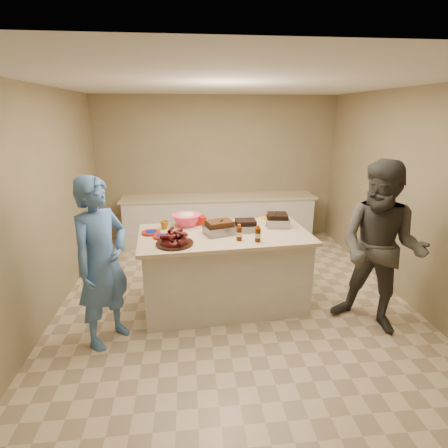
{
  "coord_description": "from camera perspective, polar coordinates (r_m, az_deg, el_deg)",
  "views": [
    {
      "loc": [
        -0.56,
        -4.14,
        2.38
      ],
      "look_at": [
        -0.14,
        -0.08,
        1.08
      ],
      "focal_mm": 28.0,
      "sensor_mm": 36.0,
      "label": 1
    }
  ],
  "objects": [
    {
      "name": "bbq_bottle_b",
      "position": [
        4.01,
        5.51,
        -2.88
      ],
      "size": [
        0.07,
        0.07,
        0.2
      ],
      "primitive_type": "cylinder",
      "rotation": [
        0.0,
        0.0,
        0.08
      ],
      "color": "#411602",
      "rests_on": "island"
    },
    {
      "name": "plastic_cup",
      "position": [
        4.49,
        -9.68,
        -0.77
      ],
      "size": [
        0.12,
        0.11,
        0.11
      ],
      "primitive_type": "imported",
      "rotation": [
        0.0,
        0.0,
        0.08
      ],
      "color": "#8C5D0B",
      "rests_on": "island"
    },
    {
      "name": "roasting_pan",
      "position": [
        4.59,
        8.67,
        -0.33
      ],
      "size": [
        0.32,
        0.32,
        0.11
      ],
      "primitive_type": "cube",
      "rotation": [
        0.0,
        0.0,
        -0.13
      ],
      "color": "gray",
      "rests_on": "island"
    },
    {
      "name": "back_counter",
      "position": [
        6.65,
        -0.83,
        0.82
      ],
      "size": [
        3.6,
        0.64,
        0.9
      ],
      "primitive_type": null,
      "color": "silver",
      "rests_on": "ground"
    },
    {
      "name": "plate_stack_small",
      "position": [
        4.18,
        -10.17,
        -2.21
      ],
      "size": [
        0.21,
        0.21,
        0.03
      ],
      "primitive_type": "cylinder",
      "rotation": [
        0.0,
        0.0,
        0.08
      ],
      "color": "#991507",
      "rests_on": "island"
    },
    {
      "name": "sausage_plate",
      "position": [
        4.46,
        -0.63,
        -0.63
      ],
      "size": [
        0.39,
        0.39,
        0.05
      ],
      "primitive_type": "cylinder",
      "rotation": [
        0.0,
        0.0,
        0.28
      ],
      "color": "silver",
      "rests_on": "island"
    },
    {
      "name": "basket_stack",
      "position": [
        4.63,
        -4.23,
        -0.0
      ],
      "size": [
        0.22,
        0.17,
        0.1
      ],
      "primitive_type": "cube",
      "rotation": [
        0.0,
        0.0,
        0.09
      ],
      "color": "#991507",
      "rests_on": "island"
    },
    {
      "name": "mustard_bottle",
      "position": [
        4.35,
        -1.25,
        -1.15
      ],
      "size": [
        0.04,
        0.04,
        0.11
      ],
      "primitive_type": "cylinder",
      "rotation": [
        0.0,
        0.0,
        0.08
      ],
      "color": "#EBA406",
      "rests_on": "island"
    },
    {
      "name": "brisket_tray",
      "position": [
        4.37,
        3.53,
        -1.07
      ],
      "size": [
        0.29,
        0.24,
        0.09
      ],
      "primitive_type": "cube",
      "rotation": [
        0.0,
        0.0,
        -0.0
      ],
      "color": "black",
      "rests_on": "island"
    },
    {
      "name": "plate_stack_large",
      "position": [
        4.34,
        -11.81,
        -1.55
      ],
      "size": [
        0.24,
        0.24,
        0.03
      ],
      "primitive_type": "cylinder",
      "rotation": [
        0.0,
        0.0,
        0.08
      ],
      "color": "#991507",
      "rests_on": "island"
    },
    {
      "name": "bbq_bottle_a",
      "position": [
        4.04,
        2.49,
        -2.66
      ],
      "size": [
        0.07,
        0.07,
        0.19
      ],
      "primitive_type": "cylinder",
      "rotation": [
        0.0,
        0.0,
        0.08
      ],
      "color": "#411602",
      "rests_on": "island"
    },
    {
      "name": "island",
      "position": [
        4.69,
        0.06,
        -12.86
      ],
      "size": [
        2.15,
        1.25,
        0.98
      ],
      "primitive_type": null,
      "rotation": [
        0.0,
        0.0,
        0.08
      ],
      "color": "silver",
      "rests_on": "ground"
    },
    {
      "name": "sauce_bowl",
      "position": [
        4.52,
        -1.17,
        -0.39
      ],
      "size": [
        0.15,
        0.06,
        0.15
      ],
      "primitive_type": "imported",
      "rotation": [
        0.0,
        0.0,
        0.08
      ],
      "color": "silver",
      "rests_on": "island"
    },
    {
      "name": "rib_platter",
      "position": [
        3.95,
        -8.04,
        -3.31
      ],
      "size": [
        0.47,
        0.47,
        0.17
      ],
      "primitive_type": null,
      "rotation": [
        0.0,
        0.0,
        0.13
      ],
      "color": "#45090A",
      "rests_on": "island"
    },
    {
      "name": "mac_cheese_dish",
      "position": [
        4.7,
        7.86,
        0.14
      ],
      "size": [
        0.37,
        0.31,
        0.08
      ],
      "primitive_type": "cube",
      "rotation": [
        0.0,
        0.0,
        0.26
      ],
      "color": "orange",
      "rests_on": "island"
    },
    {
      "name": "coleslaw_bowl",
      "position": [
        4.58,
        -6.1,
        -0.25
      ],
      "size": [
        0.4,
        0.4,
        0.26
      ],
      "primitive_type": null,
      "rotation": [
        0.0,
        0.0,
        0.08
      ],
      "color": "#FB3769",
      "rests_on": "island"
    },
    {
      "name": "room",
      "position": [
        4.81,
        1.59,
        -11.98
      ],
      "size": [
        4.5,
        5.0,
        2.7
      ],
      "primitive_type": null,
      "color": "#93835F",
      "rests_on": "ground"
    },
    {
      "name": "guest_blue",
      "position": [
        4.25,
        -17.99,
        -17.36
      ],
      "size": [
        1.86,
        1.6,
        0.44
      ],
      "primitive_type": "imported",
      "rotation": [
        0.0,
        0.0,
        0.95
      ],
      "color": "#4772B3",
      "rests_on": "ground"
    },
    {
      "name": "pulled_pork_tray",
      "position": [
        4.24,
        -0.74,
        -1.62
      ],
      "size": [
        0.41,
        0.36,
        0.11
      ],
      "primitive_type": "cube",
      "rotation": [
        0.0,
        0.0,
        0.31
      ],
      "color": "#47230F",
      "rests_on": "island"
    },
    {
      "name": "guest_gray",
      "position": [
        4.6,
        22.62,
        -15.01
      ],
      "size": [
        2.02,
        2.04,
        0.73
      ],
      "primitive_type": "imported",
      "rotation": [
        0.0,
        0.0,
        -0.77
      ],
      "color": "#45433E",
      "rests_on": "ground"
    }
  ]
}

